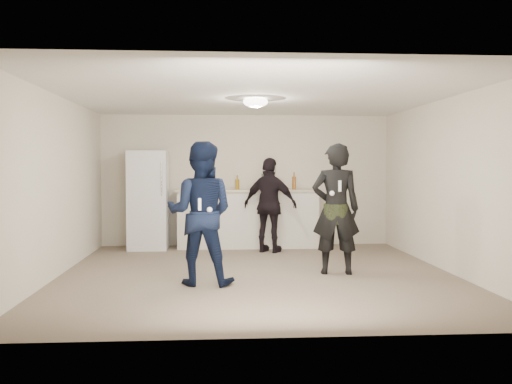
{
  "coord_description": "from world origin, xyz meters",
  "views": [
    {
      "loc": [
        -0.56,
        -7.95,
        1.51
      ],
      "look_at": [
        0.0,
        0.2,
        1.15
      ],
      "focal_mm": 40.0,
      "sensor_mm": 36.0,
      "label": 1
    }
  ],
  "objects": [
    {
      "name": "nunchuk_man",
      "position": [
        -0.65,
        -0.89,
        0.98
      ],
      "size": [
        0.07,
        0.07,
        0.07
      ],
      "primitive_type": "sphere",
      "color": "white",
      "rests_on": "man"
    },
    {
      "name": "shaker",
      "position": [
        -0.78,
        2.54,
        1.18
      ],
      "size": [
        0.08,
        0.08,
        0.17
      ],
      "primitive_type": "cylinder",
      "color": "#ACACB1",
      "rests_on": "counter_top"
    },
    {
      "name": "wall_front",
      "position": [
        0.0,
        -3.0,
        1.25
      ],
      "size": [
        6.0,
        0.0,
        6.0
      ],
      "primitive_type": "plane",
      "rotation": [
        -1.57,
        0.0,
        0.0
      ],
      "color": "beige",
      "rests_on": "floor"
    },
    {
      "name": "remote_man",
      "position": [
        -0.77,
        -0.92,
        1.05
      ],
      "size": [
        0.04,
        0.04,
        0.15
      ],
      "primitive_type": "cube",
      "color": "white",
      "rests_on": "man"
    },
    {
      "name": "woman",
      "position": [
        1.11,
        -0.04,
        0.92
      ],
      "size": [
        0.72,
        0.51,
        1.84
      ],
      "primitive_type": "imported",
      "rotation": [
        0.0,
        0.0,
        3.03
      ],
      "color": "black",
      "rests_on": "floor"
    },
    {
      "name": "camo_shorts",
      "position": [
        1.11,
        -0.04,
        0.85
      ],
      "size": [
        0.34,
        0.34,
        0.28
      ],
      "primitive_type": "cylinder",
      "color": "#273417",
      "rests_on": "woman"
    },
    {
      "name": "remote_woman",
      "position": [
        1.11,
        -0.29,
        1.25
      ],
      "size": [
        0.04,
        0.04,
        0.15
      ],
      "primitive_type": "cube",
      "color": "silver",
      "rests_on": "woman"
    },
    {
      "name": "floor",
      "position": [
        0.0,
        0.0,
        0.0
      ],
      "size": [
        6.0,
        6.0,
        0.0
      ],
      "primitive_type": "plane",
      "color": "#6B5B4C",
      "rests_on": "ground"
    },
    {
      "name": "wall_right",
      "position": [
        2.75,
        0.0,
        1.25
      ],
      "size": [
        0.0,
        6.0,
        6.0
      ],
      "primitive_type": "plane",
      "rotation": [
        1.57,
        0.0,
        -1.57
      ],
      "color": "beige",
      "rests_on": "floor"
    },
    {
      "name": "counter_top",
      "position": [
        0.02,
        2.67,
        1.07
      ],
      "size": [
        2.68,
        0.64,
        0.04
      ],
      "primitive_type": "cube",
      "color": "beige",
      "rests_on": "counter"
    },
    {
      "name": "fridge_handle",
      "position": [
        -1.54,
        2.23,
        1.3
      ],
      "size": [
        0.02,
        0.02,
        0.6
      ],
      "primitive_type": "cylinder",
      "color": "silver",
      "rests_on": "fridge"
    },
    {
      "name": "nunchuk_woman",
      "position": [
        1.01,
        -0.26,
        1.15
      ],
      "size": [
        0.07,
        0.07,
        0.07
      ],
      "primitive_type": "sphere",
      "color": "white",
      "rests_on": "woman"
    },
    {
      "name": "wall_back",
      "position": [
        0.0,
        3.0,
        1.25
      ],
      "size": [
        6.0,
        0.0,
        6.0
      ],
      "primitive_type": "plane",
      "rotation": [
        1.57,
        0.0,
        0.0
      ],
      "color": "beige",
      "rests_on": "floor"
    },
    {
      "name": "man",
      "position": [
        -0.77,
        -0.64,
        0.92
      ],
      "size": [
        1.0,
        0.84,
        1.83
      ],
      "primitive_type": "imported",
      "rotation": [
        0.0,
        0.0,
        2.97
      ],
      "color": "#0F1C3F",
      "rests_on": "floor"
    },
    {
      "name": "counter",
      "position": [
        0.02,
        2.67,
        0.53
      ],
      "size": [
        2.6,
        0.56,
        1.05
      ],
      "primitive_type": "cube",
      "color": "silver",
      "rests_on": "floor"
    },
    {
      "name": "bottle_cluster",
      "position": [
        0.18,
        2.64,
        1.19
      ],
      "size": [
        1.5,
        0.28,
        0.24
      ],
      "color": "silver",
      "rests_on": "counter_top"
    },
    {
      "name": "fridge",
      "position": [
        -1.82,
        2.6,
        0.9
      ],
      "size": [
        0.7,
        0.7,
        1.8
      ],
      "primitive_type": "cube",
      "color": "white",
      "rests_on": "floor"
    },
    {
      "name": "wall_left",
      "position": [
        -2.75,
        0.0,
        1.25
      ],
      "size": [
        0.0,
        6.0,
        6.0
      ],
      "primitive_type": "plane",
      "rotation": [
        1.57,
        0.0,
        1.57
      ],
      "color": "beige",
      "rests_on": "floor"
    },
    {
      "name": "ceiling",
      "position": [
        0.0,
        0.0,
        2.5
      ],
      "size": [
        6.0,
        6.0,
        0.0
      ],
      "primitive_type": "plane",
      "rotation": [
        3.14,
        0.0,
        0.0
      ],
      "color": "silver",
      "rests_on": "wall_back"
    },
    {
      "name": "spectator",
      "position": [
        0.37,
        2.03,
        0.84
      ],
      "size": [
        1.06,
        0.81,
        1.67
      ],
      "primitive_type": "imported",
      "rotation": [
        0.0,
        0.0,
        2.67
      ],
      "color": "black",
      "rests_on": "floor"
    },
    {
      "name": "ceiling_dome",
      "position": [
        0.0,
        0.3,
        2.45
      ],
      "size": [
        0.36,
        0.36,
        0.16
      ],
      "primitive_type": "ellipsoid",
      "color": "white",
      "rests_on": "ceiling"
    }
  ]
}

